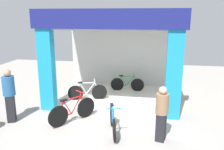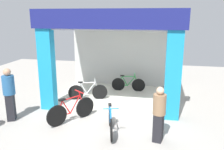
# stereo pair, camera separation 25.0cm
# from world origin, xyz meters

# --- Properties ---
(ground_plane) EXTENTS (17.68, 17.68, 0.00)m
(ground_plane) POSITION_xyz_m (0.00, 0.00, 0.00)
(ground_plane) COLOR #9E9991
(ground_plane) RESTS_ON ground
(shop_facade) EXTENTS (5.04, 3.82, 3.53)m
(shop_facade) POSITION_xyz_m (0.00, 1.73, 1.89)
(shop_facade) COLOR beige
(shop_facade) RESTS_ON ground
(bicycle_inside_0) EXTENTS (1.50, 0.41, 0.82)m
(bicycle_inside_0) POSITION_xyz_m (0.39, 2.57, 0.33)
(bicycle_inside_0) COLOR black
(bicycle_inside_0) RESTS_ON ground
(bicycle_inside_1) EXTENTS (1.52, 0.52, 0.86)m
(bicycle_inside_1) POSITION_xyz_m (-1.05, 1.14, 0.35)
(bicycle_inside_1) COLOR black
(bicycle_inside_1) RESTS_ON ground
(bicycle_parked_0) EXTENTS (0.51, 1.54, 0.87)m
(bicycle_parked_0) POSITION_xyz_m (0.41, -1.36, 0.35)
(bicycle_parked_0) COLOR black
(bicycle_parked_0) RESTS_ON ground
(bicycle_parked_1) EXTENTS (1.07, 1.42, 0.95)m
(bicycle_parked_1) POSITION_xyz_m (-0.96, -0.90, 0.38)
(bicycle_parked_1) COLOR black
(bicycle_parked_1) RESTS_ON ground
(pedestrian_0) EXTENTS (0.49, 0.63, 1.72)m
(pedestrian_0) POSITION_xyz_m (-2.93, -1.16, 0.91)
(pedestrian_0) COLOR black
(pedestrian_0) RESTS_ON ground
(pedestrian_1) EXTENTS (0.41, 0.41, 1.54)m
(pedestrian_1) POSITION_xyz_m (1.78, -1.56, 0.79)
(pedestrian_1) COLOR black
(pedestrian_1) RESTS_ON ground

